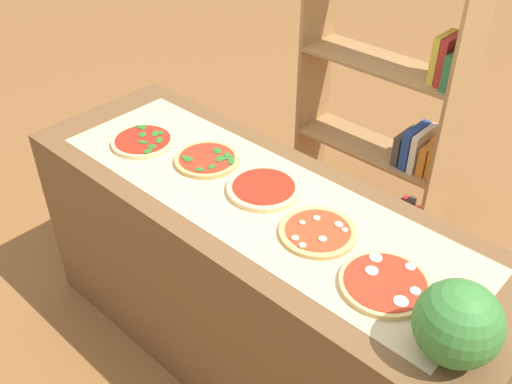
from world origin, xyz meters
The scene contains 10 objects.
ground_plane centered at (0.00, 0.00, 0.00)m, with size 12.00×12.00×0.00m, color brown.
counter centered at (0.00, 0.00, 0.47)m, with size 2.14×0.73×0.94m, color brown.
parchment_paper centered at (0.00, 0.00, 0.94)m, with size 1.81×0.55×0.00m, color tan.
pizza_spinach_0 centered at (-0.63, -0.05, 0.95)m, with size 0.28×0.28×0.03m.
pizza_spinach_1 centered at (-0.31, 0.04, 0.95)m, with size 0.27×0.27×0.03m.
pizza_plain_2 centered at (0.00, 0.04, 0.96)m, with size 0.29×0.29×0.02m.
pizza_mushroom_3 centered at (0.31, -0.02, 0.95)m, with size 0.28×0.28×0.03m.
pizza_mozzarella_4 centered at (0.63, -0.07, 0.95)m, with size 0.29×0.29×0.03m.
watermelon centered at (0.91, -0.17, 1.07)m, with size 0.25×0.25×0.25m, color #387A33.
bookshelf centered at (-0.10, 1.21, 0.70)m, with size 0.90×0.30×1.56m.
Camera 1 is at (1.22, -1.31, 2.28)m, focal length 40.48 mm.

